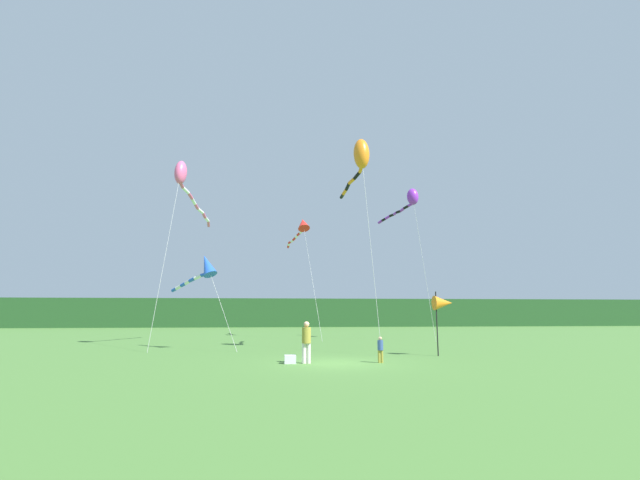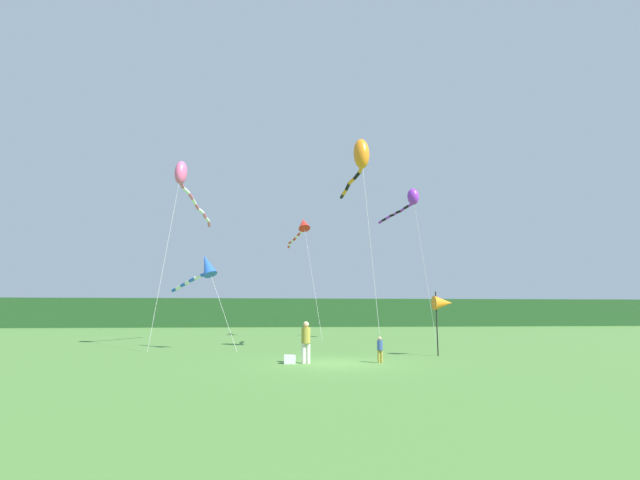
% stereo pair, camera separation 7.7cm
% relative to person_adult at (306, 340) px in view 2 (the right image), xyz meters
% --- Properties ---
extents(ground_plane, '(120.00, 120.00, 0.00)m').
position_rel_person_adult_xyz_m(ground_plane, '(1.22, 0.06, -0.93)').
color(ground_plane, '#477533').
extents(distant_treeline, '(108.00, 3.32, 3.92)m').
position_rel_person_adult_xyz_m(distant_treeline, '(1.22, 45.06, 1.03)').
color(distant_treeline, '#234C23').
rests_on(distant_treeline, ground).
extents(person_adult, '(0.37, 0.37, 1.67)m').
position_rel_person_adult_xyz_m(person_adult, '(0.00, 0.00, 0.00)').
color(person_adult, silver).
rests_on(person_adult, ground).
extents(person_child, '(0.23, 0.23, 1.05)m').
position_rel_person_adult_xyz_m(person_child, '(3.04, -0.10, -0.34)').
color(person_child, olive).
rests_on(person_child, ground).
extents(cooler_box, '(0.46, 0.43, 0.33)m').
position_rel_person_adult_xyz_m(cooler_box, '(-0.65, 0.08, -0.77)').
color(cooler_box, silver).
rests_on(cooler_box, ground).
extents(banner_flag_pole, '(0.90, 0.70, 3.03)m').
position_rel_person_adult_xyz_m(banner_flag_pole, '(6.78, 2.39, 1.53)').
color(banner_flag_pole, black).
rests_on(banner_flag_pole, ground).
extents(kite_red, '(2.27, 9.14, 10.09)m').
position_rel_person_adult_xyz_m(kite_red, '(1.03, 18.42, 8.32)').
color(kite_red, '#B2B2B2').
rests_on(kite_red, ground).
extents(kite_rainbow, '(1.61, 9.60, 11.45)m').
position_rel_person_adult_xyz_m(kite_rainbow, '(-7.08, 9.46, 9.38)').
color(kite_rainbow, '#B2B2B2').
rests_on(kite_rainbow, ground).
extents(kite_orange, '(1.20, 5.99, 11.76)m').
position_rel_person_adult_xyz_m(kite_orange, '(3.41, 5.10, 9.75)').
color(kite_orange, '#B2B2B2').
rests_on(kite_orange, ground).
extents(kite_purple, '(2.76, 5.09, 11.52)m').
position_rel_person_adult_xyz_m(kite_purple, '(9.11, 13.92, 9.74)').
color(kite_purple, '#B2B2B2').
rests_on(kite_purple, ground).
extents(kite_blue, '(4.34, 3.90, 5.43)m').
position_rel_person_adult_xyz_m(kite_blue, '(-5.27, 7.28, 3.61)').
color(kite_blue, '#B2B2B2').
rests_on(kite_blue, ground).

